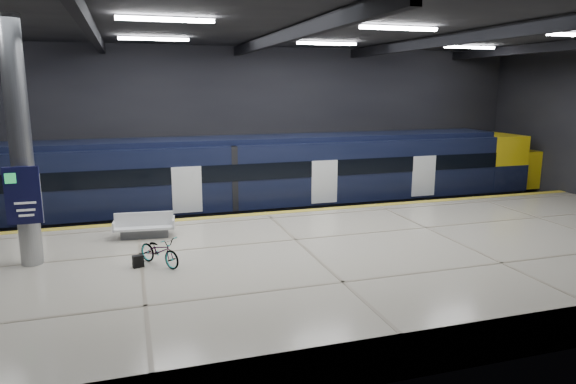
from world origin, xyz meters
name	(u,v)px	position (x,y,z in m)	size (l,w,h in m)	color
ground	(287,261)	(0.00, 0.00, 0.00)	(30.00, 30.00, 0.00)	black
room_shell	(286,99)	(0.00, 0.00, 5.72)	(30.10, 16.10, 8.05)	black
platform	(310,270)	(0.00, -2.50, 0.55)	(30.00, 11.00, 1.10)	beige
safety_strip	(266,213)	(0.00, 2.75, 1.11)	(30.00, 0.40, 0.01)	gold
rails	(251,221)	(0.00, 5.50, 0.08)	(30.00, 1.52, 0.16)	gray
train	(289,177)	(1.81, 5.50, 2.06)	(29.40, 2.84, 3.79)	black
bench	(145,228)	(-4.80, 0.76, 1.41)	(2.07, 1.03, 0.88)	#595B60
bicycle	(160,251)	(-4.49, -2.24, 1.53)	(0.57, 1.63, 0.86)	#99999E
pannier_bag	(138,261)	(-5.09, -2.24, 1.28)	(0.30, 0.18, 0.35)	black
info_column	(21,148)	(-8.00, -1.03, 4.46)	(0.90, 0.78, 6.90)	#9EA0A5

